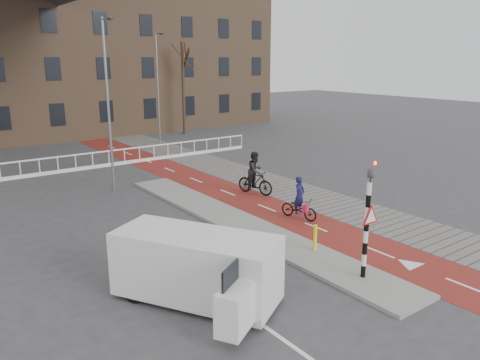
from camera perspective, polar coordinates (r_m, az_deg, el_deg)
ground at (r=16.19m, az=10.54°, el=-8.79°), size 120.00×120.00×0.00m
bike_lane at (r=24.45m, az=-4.19°, el=-0.50°), size 2.50×60.00×0.01m
sidewalk at (r=26.00m, az=1.04°, el=0.46°), size 3.00×60.00×0.01m
curb_island at (r=18.51m, az=-0.02°, el=-5.29°), size 1.80×16.00×0.12m
traffic_signal at (r=13.84m, az=15.30°, el=-4.35°), size 0.80×0.80×3.68m
bollard at (r=15.91m, az=9.14°, el=-6.95°), size 0.12×0.12×0.90m
cyclist_near at (r=19.17m, az=7.23°, el=-3.02°), size 0.97×1.75×1.75m
cyclist_far at (r=22.42m, az=1.86°, el=0.41°), size 1.13×2.01×2.07m
van at (r=12.73m, az=-5.34°, el=-10.41°), size 3.75×4.67×1.89m
railing at (r=28.34m, az=-23.21°, el=1.08°), size 28.00×0.10×0.99m
townhouse_row at (r=42.81m, az=-26.50°, el=15.09°), size 46.00×10.00×15.90m
tree_right at (r=40.67m, az=-6.92°, el=10.97°), size 0.25×0.25×7.70m
streetlight_near at (r=23.21m, az=-15.75°, el=8.46°), size 0.12×0.12×8.18m
streetlight_right at (r=36.26m, az=-9.97°, el=10.82°), size 0.12×0.12×8.20m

